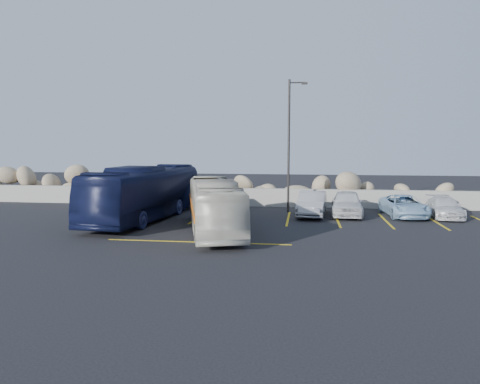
# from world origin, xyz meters

# --- Properties ---
(ground) EXTENTS (90.00, 90.00, 0.00)m
(ground) POSITION_xyz_m (0.00, 0.00, 0.00)
(ground) COLOR black
(ground) RESTS_ON ground
(seawall) EXTENTS (60.00, 0.40, 1.20)m
(seawall) POSITION_xyz_m (0.00, 12.00, 0.60)
(seawall) COLOR gray
(seawall) RESTS_ON ground
(riprap_pile) EXTENTS (54.00, 2.80, 2.60)m
(riprap_pile) POSITION_xyz_m (0.00, 13.20, 1.30)
(riprap_pile) COLOR #998364
(riprap_pile) RESTS_ON ground
(parking_lines) EXTENTS (18.16, 9.36, 0.01)m
(parking_lines) POSITION_xyz_m (4.64, 5.57, 0.01)
(parking_lines) COLOR gold
(parking_lines) RESTS_ON ground
(lamppost) EXTENTS (1.14, 0.18, 8.00)m
(lamppost) POSITION_xyz_m (2.56, 9.50, 4.30)
(lamppost) COLOR #2B2826
(lamppost) RESTS_ON ground
(vintage_bus) EXTENTS (4.40, 9.23, 2.50)m
(vintage_bus) POSITION_xyz_m (-0.75, 2.70, 1.25)
(vintage_bus) COLOR beige
(vintage_bus) RESTS_ON ground
(tour_coach) EXTENTS (3.55, 10.86, 2.97)m
(tour_coach) POSITION_xyz_m (-5.23, 5.66, 1.49)
(tour_coach) COLOR #101536
(tour_coach) RESTS_ON ground
(car_a) EXTENTS (2.01, 4.44, 1.48)m
(car_a) POSITION_xyz_m (5.94, 8.54, 0.74)
(car_a) COLOR silver
(car_a) RESTS_ON ground
(car_b) EXTENTS (1.87, 4.40, 1.41)m
(car_b) POSITION_xyz_m (3.92, 8.21, 0.71)
(car_b) COLOR #A1A1A6
(car_b) RESTS_ON ground
(car_c) EXTENTS (1.77, 3.99, 1.14)m
(car_c) POSITION_xyz_m (11.40, 8.75, 0.57)
(car_c) COLOR silver
(car_c) RESTS_ON ground
(car_d) EXTENTS (2.41, 4.58, 1.23)m
(car_d) POSITION_xyz_m (9.18, 8.74, 0.61)
(car_d) COLOR #9CC1DE
(car_d) RESTS_ON ground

